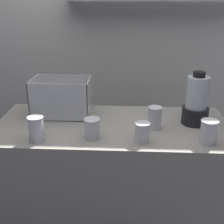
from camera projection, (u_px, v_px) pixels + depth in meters
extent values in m
cube|color=#9E998E|center=(112.00, 188.00, 1.93)|extent=(1.40, 0.64, 0.90)
cube|color=silver|center=(117.00, 45.00, 2.35)|extent=(2.60, 0.04, 2.50)
cube|color=white|center=(63.00, 114.00, 1.91)|extent=(0.36, 0.22, 0.01)
cube|color=white|center=(58.00, 103.00, 1.77)|extent=(0.36, 0.01, 0.24)
cube|color=white|center=(65.00, 92.00, 1.97)|extent=(0.36, 0.01, 0.24)
cube|color=white|center=(34.00, 97.00, 1.87)|extent=(0.01, 0.22, 0.24)
cube|color=white|center=(89.00, 98.00, 1.86)|extent=(0.01, 0.22, 0.24)
cone|color=orange|center=(65.00, 111.00, 1.91)|extent=(0.07, 0.16, 0.03)
cone|color=orange|center=(60.00, 111.00, 1.90)|extent=(0.19, 0.04, 0.03)
cone|color=orange|center=(67.00, 111.00, 1.90)|extent=(0.18, 0.10, 0.03)
cone|color=orange|center=(56.00, 112.00, 1.91)|extent=(0.17, 0.13, 0.03)
cone|color=orange|center=(60.00, 106.00, 1.89)|extent=(0.18, 0.12, 0.03)
cone|color=orange|center=(60.00, 108.00, 1.90)|extent=(0.09, 0.18, 0.02)
cylinder|color=black|center=(195.00, 115.00, 1.77)|extent=(0.16, 0.16, 0.10)
cylinder|color=silver|center=(197.00, 93.00, 1.71)|extent=(0.13, 0.13, 0.19)
cylinder|color=red|center=(196.00, 104.00, 1.74)|extent=(0.11, 0.11, 0.04)
cylinder|color=black|center=(199.00, 74.00, 1.68)|extent=(0.07, 0.07, 0.03)
cylinder|color=white|center=(36.00, 129.00, 1.55)|extent=(0.08, 0.08, 0.13)
cylinder|color=red|center=(37.00, 133.00, 1.56)|extent=(0.07, 0.07, 0.09)
cylinder|color=white|center=(35.00, 118.00, 1.53)|extent=(0.08, 0.08, 0.01)
cylinder|color=white|center=(92.00, 129.00, 1.58)|extent=(0.08, 0.08, 0.10)
cylinder|color=maroon|center=(92.00, 132.00, 1.59)|extent=(0.08, 0.08, 0.07)
cylinder|color=white|center=(92.00, 119.00, 1.56)|extent=(0.09, 0.09, 0.01)
cylinder|color=white|center=(142.00, 133.00, 1.54)|extent=(0.08, 0.08, 0.10)
cylinder|color=orange|center=(142.00, 136.00, 1.55)|extent=(0.07, 0.07, 0.06)
cylinder|color=white|center=(143.00, 123.00, 1.52)|extent=(0.08, 0.08, 0.01)
cylinder|color=white|center=(155.00, 118.00, 1.69)|extent=(0.08, 0.08, 0.13)
cylinder|color=yellow|center=(154.00, 122.00, 1.70)|extent=(0.07, 0.07, 0.08)
cylinder|color=white|center=(155.00, 108.00, 1.67)|extent=(0.08, 0.08, 0.01)
cylinder|color=white|center=(209.00, 132.00, 1.53)|extent=(0.09, 0.09, 0.12)
cylinder|color=red|center=(208.00, 134.00, 1.53)|extent=(0.08, 0.08, 0.10)
cylinder|color=white|center=(210.00, 121.00, 1.50)|extent=(0.09, 0.09, 0.01)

